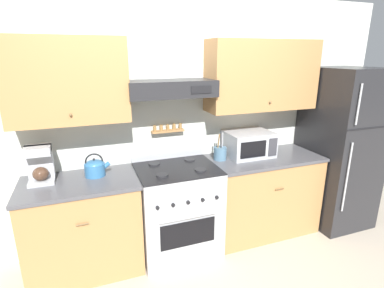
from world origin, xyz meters
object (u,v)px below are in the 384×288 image
at_px(stove_range, 177,209).
at_px(coffee_maker, 40,164).
at_px(refrigerator, 339,148).
at_px(tea_kettle, 95,167).
at_px(utensil_crock, 220,153).
at_px(microwave, 248,144).

relative_size(stove_range, coffee_maker, 2.98).
xyz_separation_m(refrigerator, tea_kettle, (-2.71, 0.17, 0.06)).
xyz_separation_m(tea_kettle, utensil_crock, (1.26, 0.00, -0.01)).
bearing_deg(tea_kettle, utensil_crock, 0.00).
bearing_deg(microwave, tea_kettle, -179.36).
xyz_separation_m(stove_range, refrigerator, (1.97, -0.06, 0.46)).
height_order(refrigerator, microwave, refrigerator).
bearing_deg(utensil_crock, refrigerator, -6.65).
bearing_deg(coffee_maker, stove_range, -6.45).
height_order(stove_range, tea_kettle, tea_kettle).
bearing_deg(utensil_crock, tea_kettle, -180.00).
bearing_deg(utensil_crock, stove_range, -167.90).
bearing_deg(refrigerator, coffee_maker, 176.49).
bearing_deg(coffee_maker, refrigerator, -3.51).
distance_m(coffee_maker, utensil_crock, 1.71).
bearing_deg(tea_kettle, coffee_maker, 176.83).
distance_m(stove_range, refrigerator, 2.02).
xyz_separation_m(tea_kettle, coffee_maker, (-0.45, 0.02, 0.08)).
bearing_deg(stove_range, coffee_maker, 173.55).
bearing_deg(microwave, coffee_maker, 179.81).
xyz_separation_m(refrigerator, coffee_maker, (-3.16, 0.19, 0.14)).
height_order(stove_range, refrigerator, refrigerator).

